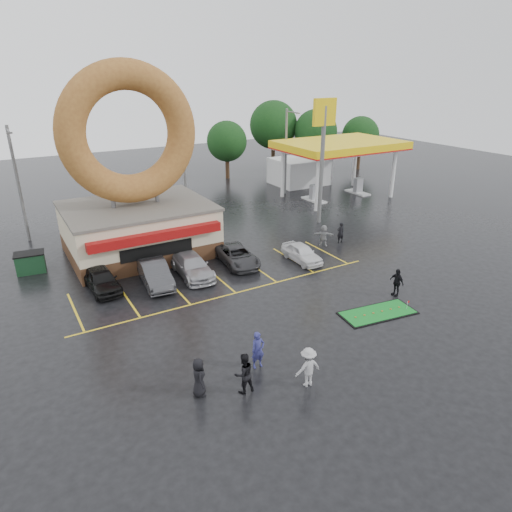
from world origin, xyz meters
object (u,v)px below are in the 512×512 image
car_grey (237,256)px  dumpster (31,263)px  shell_sign (323,138)px  person_cameraman (397,282)px  streetlight_left (18,182)px  car_silver (192,266)px  streetlight_right (286,150)px  car_dgrey (155,273)px  person_blue (258,350)px  streetlight_mid (184,162)px  putting_green (378,313)px  car_black (101,280)px  gas_station (321,158)px  donut_shop (135,194)px  car_white (302,253)px

car_grey → dumpster: dumpster is taller
shell_sign → person_cameraman: 15.92m
streetlight_left → car_silver: streetlight_left is taller
car_grey → dumpster: 13.98m
car_silver → streetlight_right: bearing=43.4°
streetlight_left → car_dgrey: streetlight_left is taller
person_blue → streetlight_mid: bearing=76.1°
car_silver → dumpster: (-9.22, 6.03, -0.04)m
shell_sign → car_grey: shell_sign is taller
streetlight_right → putting_green: size_ratio=1.97×
streetlight_mid → person_blue: (-6.62, -24.65, -3.88)m
streetlight_left → person_blue: streetlight_left is taller
streetlight_mid → person_blue: streetlight_mid is taller
car_black → putting_green: 16.77m
person_blue → car_grey: bearing=67.7°
car_silver → car_grey: size_ratio=1.04×
streetlight_right → car_black: streetlight_right is taller
dumpster → putting_green: (16.25, -16.09, -0.61)m
dumpster → person_cameraman: bearing=-31.5°
person_cameraman → gas_station: bearing=151.3°
donut_shop → gas_station: (23.00, 7.97, -0.77)m
streetlight_right → putting_green: 27.25m
donut_shop → car_dgrey: (-0.85, -5.86, -3.71)m
car_black → person_blue: bearing=-73.1°
donut_shop → streetlight_mid: (7.00, 7.95, 0.32)m
donut_shop → car_dgrey: size_ratio=2.97×
car_dgrey → gas_station: bearing=35.6°
car_grey → car_silver: bearing=-172.5°
gas_station → streetlight_mid: streetlight_mid is taller
gas_station → car_silver: size_ratio=2.87×
gas_station → streetlight_left: streetlight_left is taller
streetlight_mid → car_silver: (-5.29, -13.74, -4.09)m
person_cameraman → car_white: bearing=-167.0°
streetlight_mid → dumpster: 16.94m
streetlight_right → car_white: streetlight_right is taller
car_white → person_blue: size_ratio=2.05×
streetlight_mid → streetlight_right: same height
streetlight_mid → car_grey: (-1.83, -13.60, -4.15)m
car_silver → person_blue: (-1.34, -10.91, 0.22)m
streetlight_right → person_cameraman: bearing=-108.0°
car_black → person_blue: person_blue is taller
streetlight_right → car_grey: bearing=-133.4°
streetlight_right → car_silver: streetlight_right is taller
streetlight_right → car_black: bearing=-148.8°
streetlight_left → putting_green: (15.75, -22.80, -4.75)m
streetlight_right → car_grey: streetlight_right is taller
shell_sign → car_black: shell_sign is taller
car_silver → dumpster: 11.02m
donut_shop → car_dgrey: bearing=-98.3°
putting_green → car_black: bearing=139.5°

